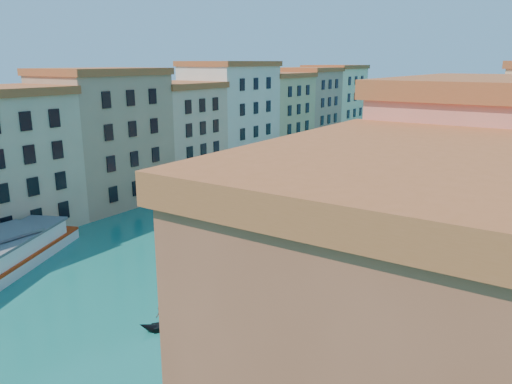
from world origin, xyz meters
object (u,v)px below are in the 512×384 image
(gondola_fore, at_px, (228,291))
(gondola_right, at_px, (200,317))
(vaporetto_near, at_px, (2,259))
(vaporetto_far, at_px, (328,191))

(gondola_fore, relative_size, gondola_right, 1.44)
(vaporetto_near, xyz_separation_m, gondola_fore, (22.27, 8.50, -1.01))
(gondola_fore, distance_m, gondola_right, 5.20)
(gondola_fore, xyz_separation_m, gondola_right, (0.93, -5.11, -0.04))
(gondola_fore, height_order, gondola_right, gondola_fore)
(vaporetto_near, bearing_deg, gondola_right, -16.63)
(vaporetto_near, bearing_deg, gondola_fore, -4.05)
(vaporetto_far, bearing_deg, vaporetto_near, -105.32)
(gondola_fore, bearing_deg, gondola_right, -81.32)
(gondola_right, bearing_deg, gondola_fore, 135.23)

